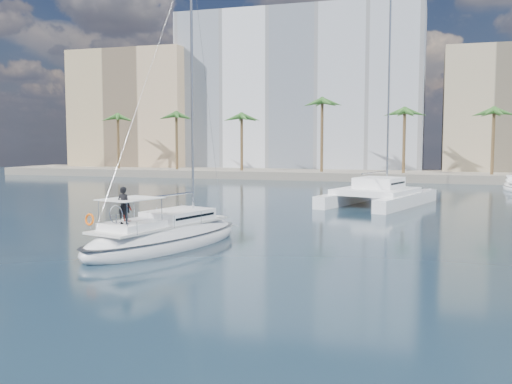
% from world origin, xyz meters
% --- Properties ---
extents(ground, '(160.00, 160.00, 0.00)m').
position_xyz_m(ground, '(0.00, 0.00, 0.00)').
color(ground, black).
rests_on(ground, ground).
extents(quay, '(120.00, 14.00, 1.20)m').
position_xyz_m(quay, '(0.00, 61.00, 0.60)').
color(quay, gray).
rests_on(quay, ground).
extents(building_modern, '(42.00, 16.00, 28.00)m').
position_xyz_m(building_modern, '(-12.00, 73.00, 14.00)').
color(building_modern, white).
rests_on(building_modern, ground).
extents(building_tan_left, '(22.00, 14.00, 22.00)m').
position_xyz_m(building_tan_left, '(-42.00, 69.00, 11.00)').
color(building_tan_left, tan).
rests_on(building_tan_left, ground).
extents(building_beige, '(20.00, 14.00, 20.00)m').
position_xyz_m(building_beige, '(22.00, 70.00, 10.00)').
color(building_beige, tan).
rests_on(building_beige, ground).
extents(palm_left, '(3.60, 3.60, 12.30)m').
position_xyz_m(palm_left, '(-34.00, 57.00, 10.28)').
color(palm_left, brown).
rests_on(palm_left, ground).
extents(palm_centre, '(3.60, 3.60, 12.30)m').
position_xyz_m(palm_centre, '(0.00, 57.00, 10.28)').
color(palm_centre, brown).
rests_on(palm_centre, ground).
extents(main_sloop, '(6.77, 12.31, 17.42)m').
position_xyz_m(main_sloop, '(-3.62, 1.05, 0.54)').
color(main_sloop, white).
rests_on(main_sloop, ground).
extents(catamaran, '(10.14, 14.48, 19.01)m').
position_xyz_m(catamaran, '(5.74, 25.43, 1.17)').
color(catamaran, white).
rests_on(catamaran, ground).
extents(seagull, '(0.94, 0.40, 0.17)m').
position_xyz_m(seagull, '(-1.68, 6.53, 0.47)').
color(seagull, silver).
rests_on(seagull, ground).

